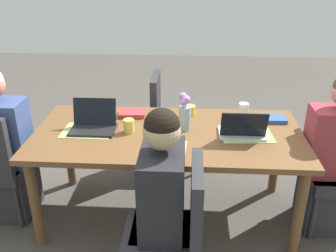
# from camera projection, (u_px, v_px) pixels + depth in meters

# --- Properties ---
(ground_plane) EXTENTS (10.00, 10.00, 0.00)m
(ground_plane) POSITION_uv_depth(u_px,v_px,m) (168.00, 214.00, 3.04)
(ground_plane) COLOR #4C4742
(dining_table) EXTENTS (1.93, 0.93, 0.73)m
(dining_table) POSITION_uv_depth(u_px,v_px,m) (168.00, 142.00, 2.77)
(dining_table) COLOR brown
(dining_table) RESTS_ON ground_plane
(chair_head_right_left_near) EXTENTS (0.44, 0.44, 0.90)m
(chair_head_right_left_near) POSITION_uv_depth(u_px,v_px,m) (336.00, 162.00, 2.80)
(chair_head_right_left_near) COLOR #2D2D33
(chair_head_right_left_near) RESTS_ON ground_plane
(person_head_right_left_near) EXTENTS (0.40, 0.36, 1.19)m
(person_head_right_left_near) POSITION_uv_depth(u_px,v_px,m) (332.00, 164.00, 2.73)
(person_head_right_left_near) COLOR #2D2D33
(person_head_right_left_near) RESTS_ON ground_plane
(chair_near_left_mid) EXTENTS (0.44, 0.44, 0.90)m
(chair_near_left_mid) POSITION_uv_depth(u_px,v_px,m) (175.00, 227.00, 2.15)
(chair_near_left_mid) COLOR #2D2D33
(chair_near_left_mid) RESTS_ON ground_plane
(person_near_left_mid) EXTENTS (0.36, 0.40, 1.19)m
(person_near_left_mid) POSITION_uv_depth(u_px,v_px,m) (162.00, 216.00, 2.19)
(person_near_left_mid) COLOR #2D2D33
(person_near_left_mid) RESTS_ON ground_plane
(person_head_left_left_far) EXTENTS (0.40, 0.36, 1.19)m
(person_head_left_left_far) POSITION_uv_depth(u_px,v_px,m) (4.00, 154.00, 2.86)
(person_head_left_left_far) COLOR #2D2D33
(person_head_left_left_far) RESTS_ON ground_plane
(chair_far_right_near) EXTENTS (0.44, 0.44, 0.90)m
(chair_far_right_near) POSITION_uv_depth(u_px,v_px,m) (168.00, 117.00, 3.55)
(chair_far_right_near) COLOR #2D2D33
(chair_far_right_near) RESTS_ON ground_plane
(flower_vase) EXTENTS (0.09, 0.09, 0.28)m
(flower_vase) POSITION_uv_depth(u_px,v_px,m) (185.00, 112.00, 2.73)
(flower_vase) COLOR #8EA8B7
(flower_vase) RESTS_ON dining_table
(placemat_head_right_left_near) EXTENTS (0.38, 0.29, 0.00)m
(placemat_head_right_left_near) POSITION_uv_depth(u_px,v_px,m) (247.00, 135.00, 2.69)
(placemat_head_right_left_near) COLOR #9EBC66
(placemat_head_right_left_near) RESTS_ON dining_table
(placemat_near_left_mid) EXTENTS (0.28, 0.37, 0.00)m
(placemat_near_left_mid) POSITION_uv_depth(u_px,v_px,m) (166.00, 153.00, 2.46)
(placemat_near_left_mid) COLOR #9EBC66
(placemat_near_left_mid) RESTS_ON dining_table
(placemat_head_left_left_far) EXTENTS (0.36, 0.27, 0.00)m
(placemat_head_left_left_far) POSITION_uv_depth(u_px,v_px,m) (88.00, 131.00, 2.75)
(placemat_head_left_left_far) COLOR #9EBC66
(placemat_head_left_left_far) RESTS_ON dining_table
(laptop_head_right_left_near) EXTENTS (0.32, 0.22, 0.21)m
(laptop_head_right_left_near) POSITION_uv_depth(u_px,v_px,m) (242.00, 131.00, 2.65)
(laptop_head_right_left_near) COLOR silver
(laptop_head_right_left_near) RESTS_ON dining_table
(laptop_head_left_left_far) EXTENTS (0.32, 0.22, 0.21)m
(laptop_head_left_left_far) POSITION_uv_depth(u_px,v_px,m) (94.00, 124.00, 2.76)
(laptop_head_left_left_far) COLOR black
(laptop_head_left_left_far) RESTS_ON dining_table
(coffee_mug_near_left) EXTENTS (0.08, 0.08, 0.10)m
(coffee_mug_near_left) POSITION_uv_depth(u_px,v_px,m) (243.00, 110.00, 2.99)
(coffee_mug_near_left) COLOR white
(coffee_mug_near_left) RESTS_ON dining_table
(coffee_mug_near_right) EXTENTS (0.08, 0.08, 0.10)m
(coffee_mug_near_right) POSITION_uv_depth(u_px,v_px,m) (129.00, 126.00, 2.72)
(coffee_mug_near_right) COLOR #DBC64C
(coffee_mug_near_right) RESTS_ON dining_table
(coffee_mug_centre_left) EXTENTS (0.08, 0.08, 0.08)m
(coffee_mug_centre_left) POSITION_uv_depth(u_px,v_px,m) (190.00, 111.00, 2.99)
(coffee_mug_centre_left) COLOR #DBC64C
(coffee_mug_centre_left) RESTS_ON dining_table
(book_red_cover) EXTENTS (0.21, 0.15, 0.03)m
(book_red_cover) POSITION_uv_depth(u_px,v_px,m) (132.00, 114.00, 3.00)
(book_red_cover) COLOR #B73338
(book_red_cover) RESTS_ON dining_table
(book_blue_cover) EXTENTS (0.20, 0.14, 0.03)m
(book_blue_cover) POSITION_uv_depth(u_px,v_px,m) (273.00, 119.00, 2.91)
(book_blue_cover) COLOR #335693
(book_blue_cover) RESTS_ON dining_table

